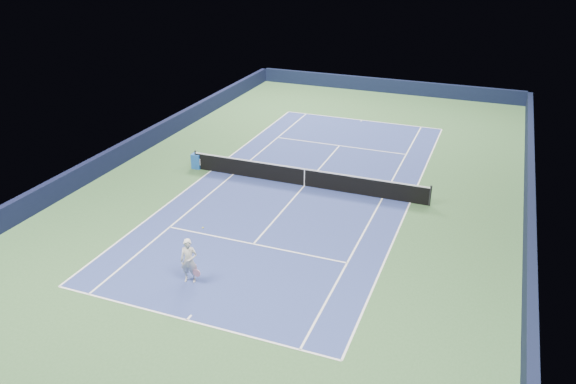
% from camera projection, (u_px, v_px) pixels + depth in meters
% --- Properties ---
extents(ground, '(40.00, 40.00, 0.00)m').
position_uv_depth(ground, '(304.00, 186.00, 29.17)').
color(ground, '#32572F').
rests_on(ground, ground).
extents(wall_far, '(22.00, 0.35, 1.10)m').
position_uv_depth(wall_far, '(387.00, 86.00, 45.66)').
color(wall_far, black).
rests_on(wall_far, ground).
extents(wall_right, '(0.35, 40.00, 1.10)m').
position_uv_depth(wall_right, '(529.00, 211.00, 25.38)').
color(wall_right, black).
rests_on(wall_right, ground).
extents(wall_left, '(0.35, 40.00, 1.10)m').
position_uv_depth(wall_left, '(129.00, 149.00, 32.49)').
color(wall_left, black).
rests_on(wall_left, ground).
extents(court_surface, '(10.97, 23.77, 0.01)m').
position_uv_depth(court_surface, '(304.00, 186.00, 29.17)').
color(court_surface, navy).
rests_on(court_surface, ground).
extents(baseline_far, '(10.97, 0.08, 0.00)m').
position_uv_depth(baseline_far, '(362.00, 120.00, 39.19)').
color(baseline_far, white).
rests_on(baseline_far, ground).
extents(baseline_near, '(10.97, 0.08, 0.00)m').
position_uv_depth(baseline_near, '(187.00, 320.00, 19.14)').
color(baseline_near, white).
rests_on(baseline_near, ground).
extents(sideline_doubles_right, '(0.08, 23.77, 0.00)m').
position_uv_depth(sideline_doubles_right, '(410.00, 203.00, 27.36)').
color(sideline_doubles_right, white).
rests_on(sideline_doubles_right, ground).
extents(sideline_doubles_left, '(0.08, 23.77, 0.00)m').
position_uv_depth(sideline_doubles_left, '(211.00, 171.00, 30.96)').
color(sideline_doubles_left, white).
rests_on(sideline_doubles_left, ground).
extents(sideline_singles_right, '(0.08, 23.77, 0.00)m').
position_uv_depth(sideline_singles_right, '(382.00, 198.00, 27.81)').
color(sideline_singles_right, white).
rests_on(sideline_singles_right, ground).
extents(sideline_singles_left, '(0.08, 23.77, 0.00)m').
position_uv_depth(sideline_singles_left, '(233.00, 174.00, 30.51)').
color(sideline_singles_left, white).
rests_on(sideline_singles_left, ground).
extents(service_line_far, '(8.23, 0.08, 0.00)m').
position_uv_depth(service_line_far, '(339.00, 146.00, 34.56)').
color(service_line_far, white).
rests_on(service_line_far, ground).
extents(service_line_near, '(8.23, 0.08, 0.00)m').
position_uv_depth(service_line_near, '(253.00, 244.00, 23.76)').
color(service_line_near, white).
rests_on(service_line_near, ground).
extents(center_service_line, '(0.08, 12.80, 0.00)m').
position_uv_depth(center_service_line, '(304.00, 186.00, 29.16)').
color(center_service_line, white).
rests_on(center_service_line, ground).
extents(center_mark_far, '(0.08, 0.30, 0.00)m').
position_uv_depth(center_mark_far, '(361.00, 121.00, 39.06)').
color(center_mark_far, white).
rests_on(center_mark_far, ground).
extents(center_mark_near, '(0.08, 0.30, 0.00)m').
position_uv_depth(center_mark_near, '(189.00, 318.00, 19.26)').
color(center_mark_near, white).
rests_on(center_mark_near, ground).
extents(tennis_net, '(12.90, 0.10, 1.07)m').
position_uv_depth(tennis_net, '(305.00, 177.00, 28.95)').
color(tennis_net, black).
rests_on(tennis_net, ground).
extents(sponsor_cube, '(0.57, 0.47, 0.84)m').
position_uv_depth(sponsor_cube, '(197.00, 161.00, 31.18)').
color(sponsor_cube, '#1D54AE').
rests_on(sponsor_cube, ground).
extents(tennis_player, '(0.85, 1.33, 1.83)m').
position_uv_depth(tennis_player, '(189.00, 261.00, 20.90)').
color(tennis_player, silver).
rests_on(tennis_player, ground).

